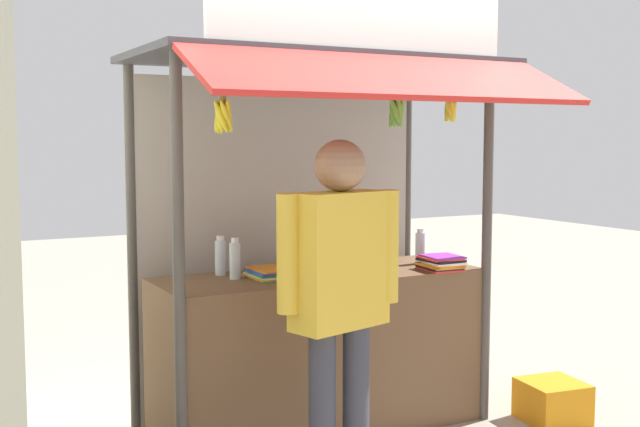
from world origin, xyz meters
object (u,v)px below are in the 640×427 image
water_bottle_front_left (220,257)px  vendor_person (340,283)px  water_bottle_mid_left (368,242)px  banana_bunch_rightmost (450,110)px  water_bottle_front_right (235,260)px  water_bottle_far_right (420,247)px  plastic_crate (552,401)px  banana_bunch_leftmost (223,116)px  magazine_stack_back_left (270,273)px  magazine_stack_rear_center (441,263)px  banana_bunch_inner_left (396,112)px  water_bottle_right (295,250)px

water_bottle_front_left → vendor_person: bearing=-78.7°
water_bottle_mid_left → vendor_person: vendor_person is taller
banana_bunch_rightmost → water_bottle_front_right: bearing=155.9°
water_bottle_front_right → vendor_person: bearing=-78.4°
water_bottle_far_right → water_bottle_front_left: (-1.26, 0.20, 0.00)m
plastic_crate → banana_bunch_leftmost: bearing=176.4°
magazine_stack_back_left → magazine_stack_rear_center: size_ratio=1.09×
banana_bunch_leftmost → magazine_stack_back_left: bearing=43.9°
banana_bunch_inner_left → vendor_person: banana_bunch_inner_left is taller
banana_bunch_rightmost → banana_bunch_leftmost: size_ratio=0.78×
water_bottle_mid_left → banana_bunch_leftmost: banana_bunch_leftmost is taller
water_bottle_front_left → magazine_stack_back_left: size_ratio=0.79×
water_bottle_right → plastic_crate: bearing=-25.1°
water_bottle_far_right → plastic_crate: 1.23m
magazine_stack_back_left → banana_bunch_rightmost: bearing=-24.6°
water_bottle_front_left → water_bottle_mid_left: size_ratio=0.76×
water_bottle_right → water_bottle_front_right: 0.40m
water_bottle_front_right → plastic_crate: 2.12m
water_bottle_front_right → banana_bunch_rightmost: size_ratio=0.97×
water_bottle_right → banana_bunch_inner_left: bearing=-57.1°
water_bottle_front_left → banana_bunch_inner_left: banana_bunch_inner_left is taller
water_bottle_far_right → water_bottle_right: (-0.84, 0.08, 0.03)m
water_bottle_mid_left → banana_bunch_inner_left: (-0.19, -0.59, 0.79)m
water_bottle_front_right → vendor_person: (0.18, -0.87, -0.01)m
banana_bunch_leftmost → plastic_crate: size_ratio=0.87×
magazine_stack_back_left → banana_bunch_rightmost: banana_bunch_rightmost is taller
magazine_stack_back_left → banana_bunch_inner_left: banana_bunch_inner_left is taller
water_bottle_right → plastic_crate: 1.82m
water_bottle_right → magazine_stack_back_left: (-0.21, -0.11, -0.10)m
water_bottle_front_right → banana_bunch_leftmost: (-0.26, -0.50, 0.78)m
water_bottle_mid_left → water_bottle_front_right: (-0.93, -0.09, -0.03)m
water_bottle_front_left → water_bottle_mid_left: (0.96, -0.06, 0.03)m
banana_bunch_leftmost → plastic_crate: (2.07, -0.13, -1.70)m
banana_bunch_inner_left → banana_bunch_leftmost: 1.00m
water_bottle_front_right → water_bottle_far_right: bearing=-2.1°
water_bottle_front_left → plastic_crate: bearing=-23.1°
magazine_stack_rear_center → banana_bunch_leftmost: size_ratio=0.87×
magazine_stack_back_left → vendor_person: bearing=-90.4°
banana_bunch_rightmost → plastic_crate: banana_bunch_rightmost is taller
water_bottle_mid_left → magazine_stack_back_left: (-0.75, -0.17, -0.11)m
magazine_stack_back_left → magazine_stack_rear_center: 1.04m
water_bottle_right → water_bottle_front_left: (-0.42, 0.12, -0.02)m
water_bottle_mid_left → banana_bunch_inner_left: banana_bunch_inner_left is taller
water_bottle_right → banana_bunch_inner_left: (0.34, -0.53, 0.80)m
water_bottle_mid_left → banana_bunch_inner_left: bearing=-108.0°
water_bottle_far_right → banana_bunch_rightmost: 0.96m
water_bottle_front_left → banana_bunch_inner_left: 1.30m
water_bottle_far_right → vendor_person: vendor_person is taller
water_bottle_far_right → water_bottle_front_right: size_ratio=0.96×
water_bottle_far_right → water_bottle_front_left: water_bottle_front_left is taller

